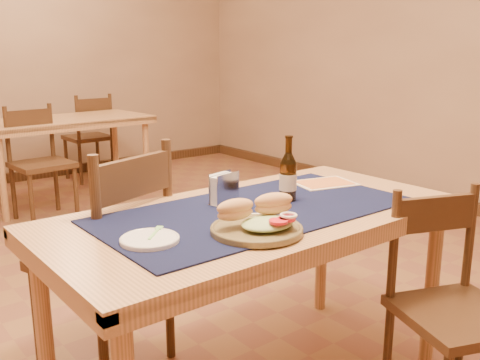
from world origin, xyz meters
TOP-DOWN VIEW (x-y plane):
  - room at (0.00, 0.00)m, footprint 6.04×7.04m
  - main_table at (0.00, -0.80)m, footprint 1.60×0.80m
  - placemat at (0.00, -0.80)m, footprint 1.20×0.60m
  - baseboard at (0.00, 0.00)m, footprint 6.00×7.00m
  - back_table at (0.49, 2.46)m, footprint 1.54×0.84m
  - chair_main_far at (-0.38, -0.31)m, footprint 0.58×0.58m
  - chair_main_near at (0.45, -1.36)m, footprint 0.51×0.51m
  - chair_back_near at (0.11, 2.02)m, footprint 0.45×0.45m
  - chair_back_far at (0.97, 3.04)m, footprint 0.43×0.43m
  - sandwich_plate at (-0.16, -1.00)m, footprint 0.31×0.31m
  - side_plate at (-0.49, -0.86)m, footprint 0.19×0.19m
  - fork at (-0.45, -0.83)m, footprint 0.10×0.10m
  - beer_bottle at (0.18, -0.78)m, footprint 0.07×0.07m
  - napkin_holder at (-0.04, -0.66)m, footprint 0.14×0.08m
  - menu_card at (0.50, -0.68)m, footprint 0.30×0.25m

SIDE VIEW (x-z plane):
  - baseboard at x=0.00m, z-range 0.00..0.10m
  - chair_main_near at x=0.45m, z-range 0.02..0.87m
  - chair_back_far at x=0.97m, z-range 0.02..0.93m
  - chair_back_near at x=0.11m, z-range 0.02..0.93m
  - chair_main_far at x=-0.38m, z-range 0.02..1.00m
  - main_table at x=0.00m, z-range 0.29..1.04m
  - back_table at x=0.49m, z-range 0.29..1.04m
  - placemat at x=0.00m, z-range 0.75..0.76m
  - menu_card at x=0.50m, z-range 0.76..0.76m
  - side_plate at x=-0.49m, z-range 0.76..0.77m
  - fork at x=-0.45m, z-range 0.77..0.77m
  - sandwich_plate at x=-0.16m, z-range 0.73..0.85m
  - napkin_holder at x=-0.04m, z-range 0.75..0.87m
  - beer_bottle at x=0.18m, z-range 0.72..0.98m
  - room at x=0.00m, z-range -0.02..2.82m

